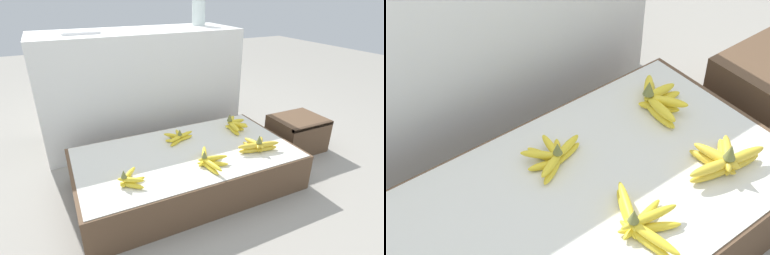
{
  "view_description": "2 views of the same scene",
  "coord_description": "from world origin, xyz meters",
  "views": [
    {
      "loc": [
        -0.64,
        -1.4,
        1.09
      ],
      "look_at": [
        0.05,
        0.03,
        0.36
      ],
      "focal_mm": 28.0,
      "sensor_mm": 36.0,
      "label": 1
    },
    {
      "loc": [
        -0.6,
        -0.76,
        1.35
      ],
      "look_at": [
        0.09,
        0.13,
        0.34
      ],
      "focal_mm": 50.0,
      "sensor_mm": 36.0,
      "label": 2
    }
  ],
  "objects": [
    {
      "name": "ground_plane",
      "position": [
        0.0,
        0.0,
        0.0
      ],
      "size": [
        10.0,
        10.0,
        0.0
      ],
      "primitive_type": "plane",
      "color": "gray"
    },
    {
      "name": "display_platform",
      "position": [
        0.0,
        0.0,
        0.11
      ],
      "size": [
        1.29,
        0.71,
        0.23
      ],
      "color": "brown",
      "rests_on": "ground_plane"
    },
    {
      "name": "back_vendor_table",
      "position": [
        -0.01,
        0.81,
        0.42
      ],
      "size": [
        1.48,
        0.54,
        0.83
      ],
      "color": "white",
      "rests_on": "ground_plane"
    },
    {
      "name": "wooden_crate",
      "position": [
        0.94,
        0.07,
        0.12
      ],
      "size": [
        0.36,
        0.3,
        0.25
      ],
      "color": "brown",
      "rests_on": "ground_plane"
    },
    {
      "name": "banana_bunch_front_left",
      "position": [
        -0.38,
        -0.17,
        0.25
      ],
      "size": [
        0.14,
        0.17,
        0.09
      ],
      "color": "yellow",
      "rests_on": "display_platform"
    },
    {
      "name": "banana_bunch_front_midleft",
      "position": [
        0.05,
        -0.18,
        0.25
      ],
      "size": [
        0.17,
        0.28,
        0.09
      ],
      "color": "yellow",
      "rests_on": "display_platform"
    },
    {
      "name": "banana_bunch_front_midright",
      "position": [
        0.39,
        -0.16,
        0.26
      ],
      "size": [
        0.26,
        0.16,
        0.11
      ],
      "color": "gold",
      "rests_on": "display_platform"
    },
    {
      "name": "banana_bunch_middle_midleft",
      "position": [
        0.02,
        0.16,
        0.25
      ],
      "size": [
        0.19,
        0.16,
        0.09
      ],
      "color": "yellow",
      "rests_on": "display_platform"
    },
    {
      "name": "banana_bunch_middle_midright",
      "position": [
        0.43,
        0.15,
        0.26
      ],
      "size": [
        0.16,
        0.23,
        0.11
      ],
      "color": "yellow",
      "rests_on": "display_platform"
    },
    {
      "name": "glass_jar",
      "position": [
        0.53,
        0.9,
        0.94
      ],
      "size": [
        0.11,
        0.11,
        0.22
      ],
      "color": "silver",
      "rests_on": "back_vendor_table"
    },
    {
      "name": "foam_tray_white",
      "position": [
        -0.41,
        0.77,
        0.84
      ],
      "size": [
        0.24,
        0.16,
        0.02
      ],
      "color": "white",
      "rests_on": "back_vendor_table"
    }
  ]
}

